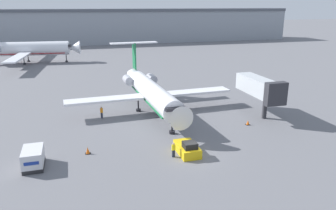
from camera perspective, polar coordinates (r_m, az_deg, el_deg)
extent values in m
plane|color=slate|center=(38.18, 4.25, -9.04)|extent=(600.00, 600.00, 0.00)
cube|color=#8C939E|center=(152.81, -12.04, 13.04)|extent=(180.00, 16.00, 13.73)
cube|color=#4C515B|center=(152.51, -12.22, 15.84)|extent=(180.00, 16.80, 1.20)
cylinder|color=white|center=(52.02, -2.65, 2.12)|extent=(3.90, 20.74, 3.16)
cone|color=white|center=(41.47, 1.75, -1.82)|extent=(3.25, 2.64, 3.16)
cube|color=black|center=(42.20, 1.28, -0.69)|extent=(2.71, 0.80, 0.44)
cone|color=white|center=(63.38, -5.65, 4.79)|extent=(2.97, 3.57, 2.84)
cube|color=#19723F|center=(52.29, -2.63, 1.03)|extent=(3.51, 18.66, 0.20)
cube|color=white|center=(55.60, 4.63, 2.31)|extent=(12.14, 3.19, 0.36)
cube|color=white|center=(51.74, -11.08, 0.91)|extent=(12.14, 3.19, 0.36)
cylinder|color=#ADADB7|center=(60.62, -2.87, 4.66)|extent=(1.55, 2.90, 1.45)
cylinder|color=#ADADB7|center=(59.61, -7.02, 4.34)|extent=(1.55, 2.90, 1.45)
cube|color=#19723F|center=(63.32, -5.90, 8.49)|extent=(0.32, 2.21, 4.94)
cube|color=white|center=(63.00, -5.97, 10.71)|extent=(8.94, 2.12, 0.20)
cylinder|color=black|center=(44.31, 0.71, -3.93)|extent=(0.24, 0.24, 1.77)
cylinder|color=black|center=(44.56, 0.71, -4.75)|extent=(0.80, 0.80, 0.40)
cylinder|color=black|center=(53.73, -5.20, -0.18)|extent=(0.24, 0.24, 1.77)
cylinder|color=black|center=(53.94, -5.18, -0.87)|extent=(0.80, 0.80, 0.40)
cylinder|color=black|center=(54.76, -1.02, 0.22)|extent=(0.24, 0.24, 1.77)
cylinder|color=black|center=(54.96, -1.01, -0.46)|extent=(0.80, 0.80, 0.40)
cube|color=yellow|center=(38.82, 3.36, -7.67)|extent=(2.18, 4.06, 1.08)
cube|color=black|center=(37.69, 3.84, -6.99)|extent=(1.53, 1.46, 0.70)
cube|color=black|center=(40.56, 2.42, -6.78)|extent=(1.96, 0.30, 0.65)
cube|color=#232326|center=(38.69, -22.29, -9.63)|extent=(2.09, 3.53, 0.45)
cube|color=silver|center=(38.26, -22.46, -8.24)|extent=(2.09, 3.53, 1.62)
cube|color=navy|center=(36.65, -22.72, -9.40)|extent=(1.46, 0.04, 0.36)
cube|color=#232838|center=(37.97, 0.96, -8.43)|extent=(0.32, 0.20, 0.85)
cube|color=yellow|center=(37.64, 0.97, -7.39)|extent=(0.40, 0.24, 0.67)
sphere|color=tan|center=(37.45, 0.97, -6.75)|extent=(0.25, 0.25, 0.25)
cube|color=#232838|center=(51.44, -11.46, -1.77)|extent=(0.32, 0.20, 0.89)
cube|color=orange|center=(51.19, -11.51, -0.93)|extent=(0.40, 0.24, 0.70)
sphere|color=tan|center=(51.05, -11.54, -0.42)|extent=(0.26, 0.26, 0.26)
cube|color=black|center=(40.02, -13.77, -8.20)|extent=(0.61, 0.61, 0.04)
cone|color=orange|center=(39.85, -13.81, -7.66)|extent=(0.44, 0.44, 0.80)
cube|color=black|center=(49.17, 13.72, -3.34)|extent=(0.62, 0.62, 0.04)
cone|color=orange|center=(49.05, 13.75, -2.96)|extent=(0.44, 0.44, 0.66)
cylinder|color=silver|center=(106.18, -22.78, 9.04)|extent=(22.05, 6.45, 4.04)
cone|color=silver|center=(104.17, -15.99, 9.57)|extent=(3.66, 4.38, 4.04)
cube|color=black|center=(104.23, -16.74, 9.91)|extent=(1.08, 3.49, 0.44)
cube|color=maroon|center=(106.34, -22.69, 8.34)|extent=(19.84, 5.80, 0.20)
cube|color=silver|center=(117.11, -22.14, 9.30)|extent=(5.17, 18.05, 0.36)
cube|color=silver|center=(96.03, -24.70, 7.54)|extent=(5.17, 18.05, 0.36)
cylinder|color=#ADADB7|center=(111.25, -27.13, 9.08)|extent=(3.20, 2.32, 2.00)
cylinder|color=black|center=(104.90, -17.28, 7.77)|extent=(0.24, 0.24, 2.25)
cylinder|color=black|center=(105.04, -17.24, 7.27)|extent=(0.80, 0.80, 0.40)
cylinder|color=black|center=(104.45, -23.78, 7.06)|extent=(0.24, 0.24, 2.25)
cylinder|color=black|center=(104.60, -23.72, 6.56)|extent=(0.80, 0.80, 0.40)
cylinder|color=black|center=(109.50, -23.17, 7.53)|extent=(0.24, 0.24, 2.25)
cylinder|color=black|center=(109.64, -23.11, 7.06)|extent=(0.80, 0.80, 0.40)
cylinder|color=#2D2D33|center=(52.14, 16.49, -0.55)|extent=(0.70, 0.70, 3.20)
cube|color=#B2B7BC|center=(53.57, 15.22, 3.24)|extent=(2.60, 8.98, 2.60)
cube|color=#2D2D33|center=(49.45, 18.25, 1.84)|extent=(3.20, 1.20, 3.38)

